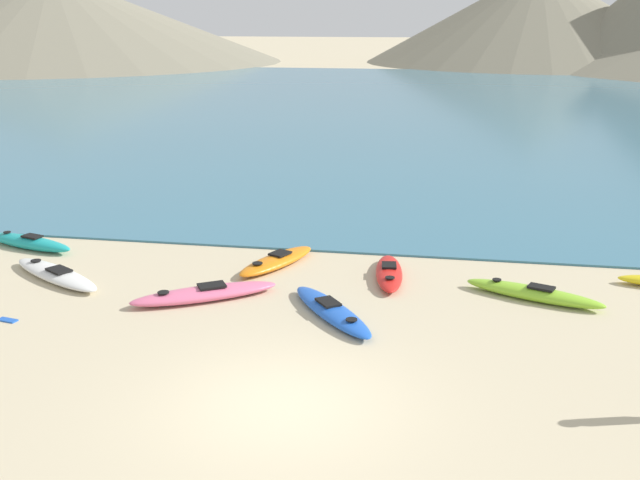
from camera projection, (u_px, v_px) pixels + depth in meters
ground_plane at (285, 405)px, 12.55m from camera, size 400.00×400.00×0.00m
bay_water at (419, 105)px, 53.37m from camera, size 160.00×70.00×0.06m
far_hill_left at (55, 18)px, 99.18m from camera, size 59.78×59.78×11.38m
far_hill_midleft at (537, 16)px, 97.40m from camera, size 44.24×44.24×11.96m
kayak_on_sand_0 at (534, 293)px, 17.12m from camera, size 3.20×1.74×0.36m
kayak_on_sand_1 at (29, 242)px, 20.86m from camera, size 3.09×1.47×0.40m
kayak_on_sand_2 at (332, 311)px, 16.19m from camera, size 2.49×3.03×0.30m
kayak_on_sand_3 at (277, 261)px, 19.40m from camera, size 1.87×2.92×0.33m
kayak_on_sand_4 at (56, 274)px, 18.43m from camera, size 3.35×2.46×0.31m
kayak_on_sand_6 at (205, 293)px, 17.11m from camera, size 3.29×2.43×0.35m
kayak_on_sand_7 at (389, 273)px, 18.51m from camera, size 0.95×2.76×0.32m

